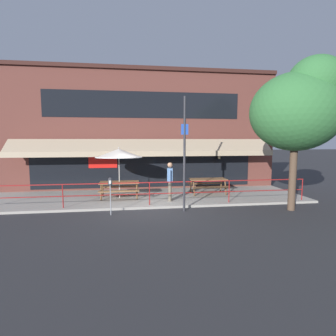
{
  "coord_description": "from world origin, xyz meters",
  "views": [
    {
      "loc": [
        -0.72,
        -10.4,
        2.81
      ],
      "look_at": [
        0.96,
        1.6,
        1.5
      ],
      "focal_mm": 28.0,
      "sensor_mm": 36.0,
      "label": 1
    }
  ],
  "objects_px": {
    "pedestrian_walking": "(170,179)",
    "patio_umbrella_left": "(119,153)",
    "street_sign_pole": "(184,153)",
    "picnic_table_left": "(119,185)",
    "parking_meter_near": "(110,185)",
    "picnic_table_centre": "(208,182)",
    "street_tree_curbside": "(300,107)"
  },
  "relations": [
    {
      "from": "picnic_table_centre",
      "to": "parking_meter_near",
      "type": "relative_size",
      "value": 1.27
    },
    {
      "from": "picnic_table_left",
      "to": "patio_umbrella_left",
      "type": "distance_m",
      "value": 1.48
    },
    {
      "from": "pedestrian_walking",
      "to": "street_sign_pole",
      "type": "xyz_separation_m",
      "value": [
        0.36,
        -1.41,
        1.23
      ]
    },
    {
      "from": "parking_meter_near",
      "to": "street_sign_pole",
      "type": "relative_size",
      "value": 0.32
    },
    {
      "from": "patio_umbrella_left",
      "to": "parking_meter_near",
      "type": "distance_m",
      "value": 2.72
    },
    {
      "from": "patio_umbrella_left",
      "to": "street_sign_pole",
      "type": "distance_m",
      "value": 3.5
    },
    {
      "from": "pedestrian_walking",
      "to": "parking_meter_near",
      "type": "bearing_deg",
      "value": -147.34
    },
    {
      "from": "picnic_table_centre",
      "to": "street_tree_curbside",
      "type": "distance_m",
      "value": 5.29
    },
    {
      "from": "patio_umbrella_left",
      "to": "parking_meter_near",
      "type": "height_order",
      "value": "patio_umbrella_left"
    },
    {
      "from": "pedestrian_walking",
      "to": "street_sign_pole",
      "type": "relative_size",
      "value": 0.38
    },
    {
      "from": "pedestrian_walking",
      "to": "patio_umbrella_left",
      "type": "bearing_deg",
      "value": 157.67
    },
    {
      "from": "patio_umbrella_left",
      "to": "parking_meter_near",
      "type": "relative_size",
      "value": 1.67
    },
    {
      "from": "picnic_table_left",
      "to": "parking_meter_near",
      "type": "relative_size",
      "value": 1.27
    },
    {
      "from": "patio_umbrella_left",
      "to": "street_tree_curbside",
      "type": "height_order",
      "value": "street_tree_curbside"
    },
    {
      "from": "picnic_table_left",
      "to": "pedestrian_walking",
      "type": "distance_m",
      "value": 2.43
    },
    {
      "from": "street_tree_curbside",
      "to": "parking_meter_near",
      "type": "bearing_deg",
      "value": 177.32
    },
    {
      "from": "parking_meter_near",
      "to": "picnic_table_centre",
      "type": "bearing_deg",
      "value": 31.34
    },
    {
      "from": "parking_meter_near",
      "to": "patio_umbrella_left",
      "type": "bearing_deg",
      "value": 85.02
    },
    {
      "from": "pedestrian_walking",
      "to": "street_tree_curbside",
      "type": "distance_m",
      "value": 5.94
    },
    {
      "from": "street_sign_pole",
      "to": "picnic_table_left",
      "type": "bearing_deg",
      "value": 139.24
    },
    {
      "from": "picnic_table_left",
      "to": "pedestrian_walking",
      "type": "relative_size",
      "value": 1.05
    },
    {
      "from": "picnic_table_centre",
      "to": "street_sign_pole",
      "type": "relative_size",
      "value": 0.4
    },
    {
      "from": "picnic_table_left",
      "to": "patio_umbrella_left",
      "type": "height_order",
      "value": "patio_umbrella_left"
    },
    {
      "from": "street_sign_pole",
      "to": "street_tree_curbside",
      "type": "bearing_deg",
      "value": -6.71
    },
    {
      "from": "parking_meter_near",
      "to": "street_sign_pole",
      "type": "xyz_separation_m",
      "value": [
        2.83,
        0.18,
        1.14
      ]
    },
    {
      "from": "picnic_table_centre",
      "to": "parking_meter_near",
      "type": "height_order",
      "value": "parking_meter_near"
    },
    {
      "from": "picnic_table_left",
      "to": "pedestrian_walking",
      "type": "height_order",
      "value": "pedestrian_walking"
    },
    {
      "from": "pedestrian_walking",
      "to": "street_sign_pole",
      "type": "height_order",
      "value": "street_sign_pole"
    },
    {
      "from": "pedestrian_walking",
      "to": "parking_meter_near",
      "type": "xyz_separation_m",
      "value": [
        -2.47,
        -1.58,
        0.09
      ]
    },
    {
      "from": "patio_umbrella_left",
      "to": "pedestrian_walking",
      "type": "relative_size",
      "value": 1.39
    },
    {
      "from": "picnic_table_centre",
      "to": "pedestrian_walking",
      "type": "relative_size",
      "value": 1.05
    },
    {
      "from": "patio_umbrella_left",
      "to": "picnic_table_centre",
      "type": "bearing_deg",
      "value": 3.66
    }
  ]
}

